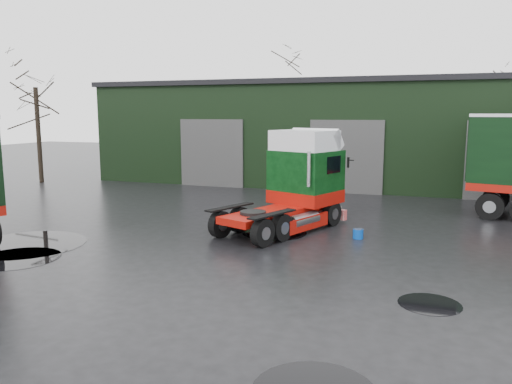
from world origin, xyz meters
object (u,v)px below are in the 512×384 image
(hero_tractor, at_px, (279,181))
(tree_back_b, at_px, (481,121))
(tree_left, at_px, (37,115))
(tree_back_a, at_px, (285,109))
(warehouse, at_px, (361,132))
(wash_bucket, at_px, (358,234))

(hero_tractor, height_order, tree_back_b, tree_back_b)
(tree_left, height_order, tree_back_b, tree_left)
(tree_back_a, distance_m, tree_back_b, 16.03)
(warehouse, height_order, hero_tractor, warehouse)
(warehouse, relative_size, tree_back_a, 3.41)
(tree_back_b, bearing_deg, tree_back_a, 180.00)
(hero_tractor, bearing_deg, warehouse, 108.49)
(tree_back_a, relative_size, tree_back_b, 1.27)
(warehouse, xyz_separation_m, wash_bucket, (2.05, -16.00, -2.99))
(warehouse, distance_m, hero_tractor, 15.92)
(warehouse, relative_size, hero_tractor, 5.36)
(warehouse, xyz_separation_m, tree_left, (-19.00, -8.00, 1.09))
(warehouse, xyz_separation_m, tree_back_b, (8.00, 10.00, 0.59))
(warehouse, relative_size, tree_left, 3.81)
(tree_left, bearing_deg, hero_tractor, -23.43)
(wash_bucket, relative_size, tree_back_a, 0.04)
(warehouse, distance_m, tree_left, 20.64)
(hero_tractor, distance_m, tree_back_b, 27.40)
(hero_tractor, relative_size, tree_back_a, 0.64)
(hero_tractor, bearing_deg, wash_bucket, 18.68)
(tree_back_b, bearing_deg, tree_left, -146.31)
(wash_bucket, bearing_deg, hero_tractor, 176.95)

